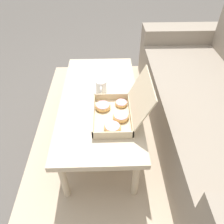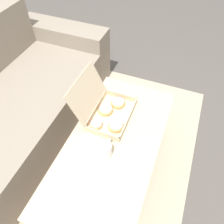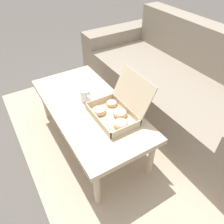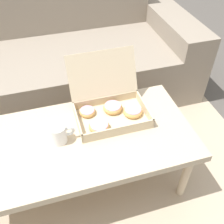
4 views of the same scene
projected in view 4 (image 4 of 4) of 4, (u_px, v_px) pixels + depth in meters
name	position (u px, v px, depth m)	size (l,w,h in m)	color
ground_plane	(79.00, 171.00, 1.63)	(12.00, 12.00, 0.00)	#514C47
area_rug	(71.00, 136.00, 1.84)	(2.25, 1.91, 0.01)	tan
couch	(55.00, 62.00, 2.02)	(2.13, 0.88, 0.82)	gray
coffee_table	(77.00, 144.00, 1.32)	(1.18, 0.57, 0.41)	#C6B293
pastry_box	(110.00, 107.00, 1.38)	(0.37, 0.36, 0.29)	beige
coffee_mug	(59.00, 134.00, 1.25)	(0.12, 0.08, 0.10)	white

